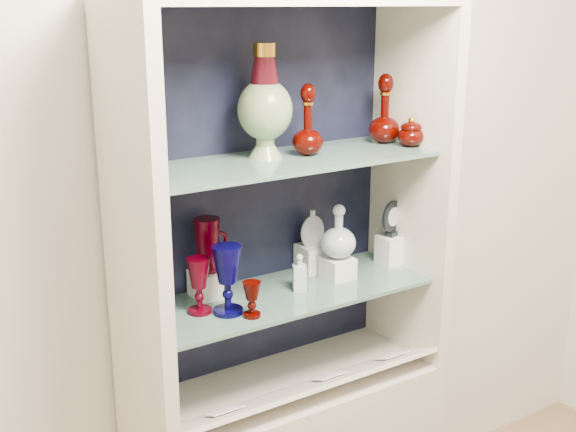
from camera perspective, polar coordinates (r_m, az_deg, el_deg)
wall_back at (r=2.30m, az=-2.97°, el=3.70°), size 3.50×0.02×2.80m
cabinet_back_panel at (r=2.29m, az=-2.57°, el=1.73°), size 0.98×0.02×1.15m
cabinet_side_left at (r=1.93m, az=-12.07°, el=-1.47°), size 0.04×0.40×1.15m
cabinet_side_right at (r=2.42m, az=9.61°, el=2.31°), size 0.04×0.40×1.15m
shelf_lower at (r=2.25m, az=-0.28°, el=-6.16°), size 0.92×0.34×0.01m
shelf_upper at (r=2.12m, az=-0.29°, el=4.39°), size 0.92×0.34×0.01m
label_ledge at (r=2.26m, az=1.55°, el=-13.40°), size 0.92×0.17×0.09m
label_card_0 at (r=2.30m, az=3.30°, el=-12.50°), size 0.10×0.06×0.03m
label_card_1 at (r=2.13m, az=-5.02°, el=-15.07°), size 0.10×0.06×0.03m
label_card_2 at (r=2.44m, az=8.16°, el=-10.86°), size 0.10×0.06×0.03m
pedestal_lamp_left at (r=1.86m, az=-11.22°, el=6.53°), size 0.11×0.11×0.25m
pedestal_lamp_right at (r=1.96m, az=-10.81°, el=6.58°), size 0.11×0.11×0.22m
enamel_urn at (r=2.10m, az=-1.84°, el=9.02°), size 0.19×0.19×0.33m
ruby_decanter_a at (r=2.15m, az=1.58°, el=7.95°), size 0.11×0.11×0.24m
ruby_decanter_b at (r=2.37m, az=7.67°, el=8.57°), size 0.12×0.12×0.24m
lidded_bowl at (r=2.33m, az=9.70°, el=6.60°), size 0.09×0.09×0.10m
cobalt_goblet at (r=2.07m, az=-4.81°, el=-5.07°), size 0.10×0.10×0.20m
ruby_goblet_tall at (r=2.08m, az=-7.04°, el=-5.49°), size 0.09×0.09×0.17m
ruby_goblet_small at (r=2.06m, az=-2.87°, el=-6.61°), size 0.06×0.06×0.11m
riser_ruby_pitcher at (r=2.21m, az=-6.28°, el=-5.33°), size 0.10×0.10×0.08m
ruby_pitcher at (r=2.17m, az=-6.38°, el=-2.30°), size 0.13×0.08×0.17m
clear_square_bottle at (r=2.23m, az=0.91°, el=-4.46°), size 0.05×0.05×0.12m
riser_flat_flask at (r=2.40m, az=1.92°, el=-3.32°), size 0.09×0.09×0.09m
flat_flask at (r=2.37m, az=1.95°, el=-0.88°), size 0.09×0.04×0.12m
riser_clear_round_decanter at (r=2.34m, az=3.96°, el=-4.11°), size 0.09×0.09×0.07m
clear_round_decanter at (r=2.31m, az=4.01°, el=-1.33°), size 0.14×0.14×0.17m
riser_cameo_medallion at (r=2.49m, az=8.12°, el=-2.67°), size 0.08×0.08×0.10m
cameo_medallion at (r=2.45m, az=8.22°, el=-0.16°), size 0.11×0.07×0.13m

